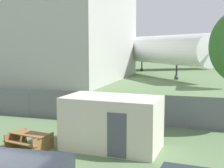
# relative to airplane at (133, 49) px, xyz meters

# --- Properties ---
(hangar_building) EXTENTS (26.83, 21.53, 15.13)m
(hangar_building) POSITION_rel_airplane_xyz_m (-12.38, -13.49, 2.69)
(hangar_building) COLOR #B2B2AD
(hangar_building) RESTS_ON ground
(perimeter_fence) EXTENTS (56.07, 0.07, 1.86)m
(perimeter_fence) POSITION_rel_airplane_xyz_m (6.23, -35.65, -3.09)
(perimeter_fence) COLOR slate
(perimeter_fence) RESTS_ON ground
(airplane) EXTENTS (34.09, 39.35, 12.40)m
(airplane) POSITION_rel_airplane_xyz_m (0.00, 0.00, 0.00)
(airplane) COLOR white
(airplane) RESTS_ON ground
(portable_cabin) EXTENTS (4.46, 2.64, 2.41)m
(portable_cabin) POSITION_rel_airplane_xyz_m (8.32, -40.22, -2.82)
(portable_cabin) COLOR beige
(portable_cabin) RESTS_ON ground
(picnic_bench_near_cabin) EXTENTS (2.07, 1.72, 0.76)m
(picnic_bench_near_cabin) POSITION_rel_airplane_xyz_m (4.77, -41.48, -3.55)
(picnic_bench_near_cabin) COLOR brown
(picnic_bench_near_cabin) RESTS_ON ground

